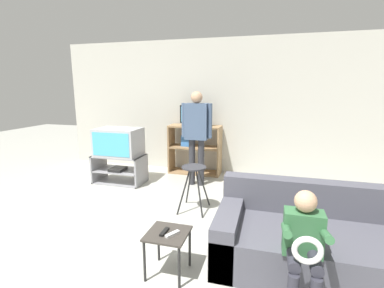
% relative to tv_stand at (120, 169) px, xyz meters
% --- Properties ---
extents(wall_back, '(6.40, 0.06, 2.60)m').
position_rel_tv_stand_xyz_m(wall_back, '(1.47, 1.16, 1.05)').
color(wall_back, beige).
rests_on(wall_back, ground_plane).
extents(tv_stand, '(0.89, 0.49, 0.50)m').
position_rel_tv_stand_xyz_m(tv_stand, '(0.00, 0.00, 0.00)').
color(tv_stand, '#939399').
rests_on(tv_stand, ground_plane).
extents(television_main, '(0.77, 0.53, 0.48)m').
position_rel_tv_stand_xyz_m(television_main, '(-0.00, 0.02, 0.49)').
color(television_main, '#B2B2B7').
rests_on(television_main, tv_stand).
extents(media_shelf, '(1.02, 0.39, 0.96)m').
position_rel_tv_stand_xyz_m(media_shelf, '(1.16, 0.90, 0.24)').
color(media_shelf, '#9E7A51').
rests_on(media_shelf, ground_plane).
extents(television_flat, '(0.62, 0.20, 0.39)m').
position_rel_tv_stand_xyz_m(television_flat, '(1.17, 0.89, 0.90)').
color(television_flat, black).
rests_on(television_flat, media_shelf).
extents(folding_stool, '(0.38, 0.44, 0.63)m').
position_rel_tv_stand_xyz_m(folding_stool, '(1.59, -0.76, 0.26)').
color(folding_stool, black).
rests_on(folding_stool, ground_plane).
extents(snack_table, '(0.37, 0.37, 0.41)m').
position_rel_tv_stand_xyz_m(snack_table, '(1.73, -2.13, 0.10)').
color(snack_table, '#38332D').
rests_on(snack_table, ground_plane).
extents(remote_control_black, '(0.04, 0.15, 0.02)m').
position_rel_tv_stand_xyz_m(remote_control_black, '(1.70, -2.14, 0.17)').
color(remote_control_black, black).
rests_on(remote_control_black, snack_table).
extents(remote_control_white, '(0.10, 0.14, 0.02)m').
position_rel_tv_stand_xyz_m(remote_control_white, '(1.78, -2.16, 0.17)').
color(remote_control_white, silver).
rests_on(remote_control_white, snack_table).
extents(couch, '(1.97, 0.96, 0.74)m').
position_rel_tv_stand_xyz_m(couch, '(3.09, -1.63, 0.01)').
color(couch, '#4C4C56').
rests_on(couch, ground_plane).
extents(person_standing_adult, '(0.53, 0.20, 1.62)m').
position_rel_tv_stand_xyz_m(person_standing_adult, '(1.36, 0.25, 0.74)').
color(person_standing_adult, '#2D2D33').
rests_on(person_standing_adult, ground_plane).
extents(person_seated_child, '(0.33, 0.43, 0.91)m').
position_rel_tv_stand_xyz_m(person_seated_child, '(2.85, -2.18, 0.29)').
color(person_seated_child, '#2D2D38').
rests_on(person_seated_child, ground_plane).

